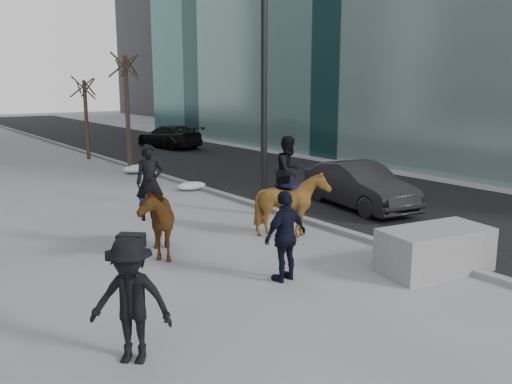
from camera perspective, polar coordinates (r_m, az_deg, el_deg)
ground at (r=10.75m, az=3.82°, el=-8.91°), size 120.00×120.00×0.00m
road at (r=22.57m, az=1.20°, el=2.02°), size 8.00×90.00×0.01m
curb at (r=20.42m, az=-7.77°, el=1.05°), size 0.25×90.00×0.12m
planter at (r=11.47m, az=18.31°, el=-5.81°), size 2.38×1.47×0.89m
car_near at (r=16.52m, az=10.85°, el=0.65°), size 2.12×4.32×1.36m
car_far at (r=31.58m, az=-9.14°, el=5.82°), size 2.53×4.78×1.32m
tree_near at (r=22.93m, az=-13.40°, el=8.53°), size 1.20×1.20×5.32m
tree_far at (r=27.65m, az=-17.44°, el=7.64°), size 1.20×1.20×4.21m
mounted_left at (r=12.02m, az=-10.72°, el=-2.35°), size 1.44×2.06×2.43m
mounted_right at (r=13.24m, az=3.77°, el=-0.51°), size 1.60×1.72×2.46m
feeder at (r=10.31m, az=3.13°, el=-4.66°), size 1.07×0.91×1.75m
camera_crew at (r=7.58m, az=-13.05°, el=-11.01°), size 1.27×1.25×1.75m
lamppost at (r=15.22m, az=0.73°, el=16.25°), size 0.25×1.01×9.09m
snow_piles at (r=18.89m, az=-6.28°, el=0.53°), size 1.36×15.63×0.35m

